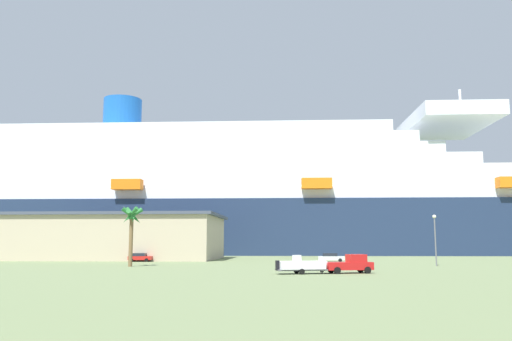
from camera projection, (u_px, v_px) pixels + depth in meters
The scene contains 9 objects.
ground_plane at pixel (295, 259), 109.00m from camera, with size 600.00×600.00×0.00m, color #66754C.
cruise_ship at pixel (231, 202), 155.00m from camera, with size 260.65×47.77×55.27m.
terminal_building at pixel (117, 237), 111.14m from camera, with size 46.78×29.99×9.47m.
pickup_truck at pixel (350, 264), 60.96m from camera, with size 5.89×3.16×2.20m.
small_boat_on_trailer at pixel (307, 265), 59.80m from camera, with size 7.37×3.21×2.15m.
palm_tree at pixel (132, 221), 78.22m from camera, with size 3.41×3.45×8.94m.
street_lamp at pixel (435, 232), 79.96m from camera, with size 0.56×0.56×7.82m.
parked_car_red_hatchback at pixel (140, 257), 96.49m from camera, with size 4.33×2.22×1.58m.
parked_car_silver_sedan at pixel (331, 257), 95.98m from camera, with size 4.99×2.51×1.58m.
Camera 1 is at (-9.89, -80.40, 3.65)m, focal length 36.39 mm.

